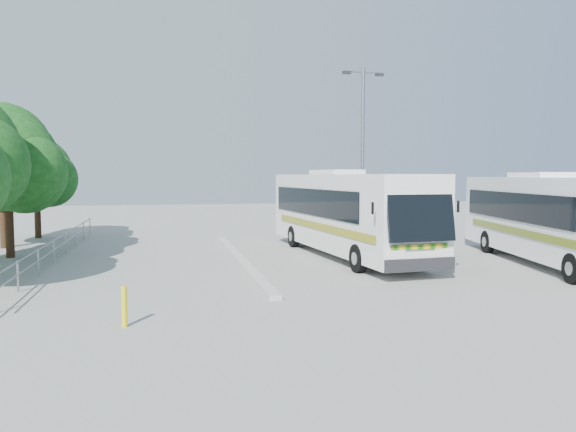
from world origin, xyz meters
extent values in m
plane|color=gray|center=(0.00, 0.00, 0.00)|extent=(100.00, 100.00, 0.00)
cube|color=#B2B2AD|center=(-2.30, 2.00, 0.07)|extent=(0.40, 16.00, 0.15)
cylinder|color=gray|center=(-10.00, 4.00, 0.95)|extent=(0.06, 22.00, 0.06)
cylinder|color=gray|center=(-10.00, 4.00, 0.55)|extent=(0.06, 22.00, 0.06)
cylinder|color=gray|center=(-10.00, 14.00, 0.50)|extent=(0.06, 0.06, 1.00)
cylinder|color=#382314|center=(-12.20, 5.10, 1.52)|extent=(0.36, 0.36, 3.04)
sphere|color=#10350E|center=(-12.20, 5.10, 4.28)|extent=(4.42, 4.42, 4.42)
sphere|color=#10350E|center=(-11.37, 4.55, 3.80)|extent=(3.59, 3.59, 3.59)
cylinder|color=#382314|center=(-13.40, 8.80, 1.72)|extent=(0.36, 0.36, 3.43)
sphere|color=#10350E|center=(-13.40, 8.80, 4.84)|extent=(4.99, 4.99, 4.99)
sphere|color=#10350E|center=(-12.46, 8.18, 4.29)|extent=(4.06, 4.06, 4.06)
cylinder|color=#382314|center=(-12.70, 13.30, 1.39)|extent=(0.36, 0.36, 2.77)
sphere|color=#10350E|center=(-12.70, 13.30, 3.91)|extent=(4.03, 4.03, 4.03)
sphere|color=#10350E|center=(-11.94, 12.80, 3.46)|extent=(3.28, 3.28, 3.28)
sphere|color=#10350E|center=(-13.33, 13.93, 4.41)|extent=(3.02, 3.02, 3.02)
cube|color=silver|center=(2.57, 2.35, 2.05)|extent=(3.80, 13.30, 3.33)
cube|color=black|center=(3.11, -4.22, 2.46)|extent=(2.55, 0.70, 2.12)
cube|color=black|center=(1.13, 2.89, 2.46)|extent=(0.92, 10.46, 1.20)
cube|color=black|center=(3.90, 3.11, 2.46)|extent=(0.92, 10.46, 1.20)
cube|color=#0D510B|center=(1.20, 1.90, 1.42)|extent=(0.97, 11.33, 0.31)
cylinder|color=black|center=(1.69, -2.01, 0.55)|extent=(0.42, 1.12, 1.09)
cylinder|color=black|center=(4.15, -1.80, 0.55)|extent=(0.42, 1.12, 1.09)
cylinder|color=black|center=(1.03, 5.95, 0.55)|extent=(0.42, 1.12, 1.09)
cylinder|color=black|center=(3.49, 6.15, 0.55)|extent=(0.42, 1.12, 1.09)
cube|color=white|center=(10.00, -1.90, 1.98)|extent=(5.08, 12.95, 3.22)
cube|color=black|center=(8.81, -1.02, 2.38)|extent=(2.04, 9.96, 1.16)
cube|color=black|center=(11.44, -1.54, 2.38)|extent=(2.04, 9.96, 1.16)
cube|color=#0C5426|center=(8.62, -1.95, 1.37)|extent=(2.19, 10.78, 0.30)
cylinder|color=black|center=(8.02, -5.71, 0.53)|extent=(0.52, 1.10, 1.06)
cylinder|color=black|center=(9.53, 1.85, 0.53)|extent=(0.52, 1.10, 1.06)
cylinder|color=black|center=(11.88, 1.39, 0.53)|extent=(0.52, 1.10, 1.06)
cylinder|color=gray|center=(4.23, 4.63, 4.48)|extent=(0.20, 0.20, 8.96)
cylinder|color=gray|center=(4.23, 4.63, 8.73)|extent=(1.79, 0.28, 0.09)
cube|color=black|center=(3.34, 4.54, 8.68)|extent=(0.41, 0.24, 0.13)
cube|color=black|center=(5.12, 4.73, 8.68)|extent=(0.41, 0.24, 0.13)
cylinder|color=yellow|center=(-6.44, -8.00, 0.50)|extent=(0.17, 0.17, 1.00)
camera|label=1|loc=(-5.48, -21.91, 3.67)|focal=35.00mm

